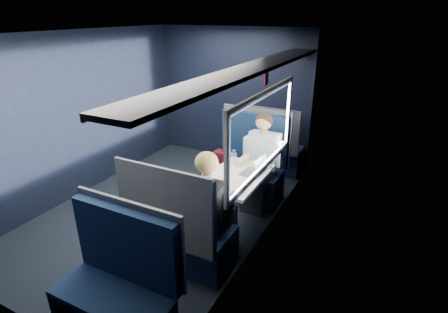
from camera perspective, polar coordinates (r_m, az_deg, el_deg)
The scene contains 13 objects.
ground at distance 4.95m, azimuth -9.44°, elevation -8.42°, with size 2.80×4.20×0.01m, color black.
room_shell at distance 4.36m, azimuth -10.43°, elevation 8.43°, with size 3.00×4.40×2.40m.
table at distance 4.15m, azimuth 1.64°, elevation -3.97°, with size 0.62×1.00×0.74m.
seat_bay_near at distance 5.04m, azimuth 3.87°, elevation -2.04°, with size 1.04×0.62×1.26m.
seat_bay_far at distance 3.70m, azimuth -7.00°, elevation -12.27°, with size 1.04×0.62×1.26m.
seat_row_front at distance 5.84m, azimuth 7.57°, elevation 1.25°, with size 1.04×0.51×1.16m.
seat_row_back at distance 3.16m, azimuth -16.85°, elevation -20.51°, with size 1.04×0.51×1.16m.
man at distance 4.69m, azimuth 6.06°, elevation -0.10°, with size 0.53×0.56×1.32m.
woman at distance 3.54m, azimuth -2.32°, elevation -7.84°, with size 0.53×0.56×1.32m.
papers at distance 4.06m, azimuth 0.67°, elevation -3.35°, with size 0.48×0.69×0.01m, color white.
laptop at distance 4.13m, azimuth 5.24°, elevation -2.10°, with size 0.24×0.31×0.22m.
bottle_small at distance 4.19m, azimuth 6.36°, elevation -1.07°, with size 0.07×0.07×0.24m.
cup at distance 4.31m, azimuth 7.41°, elevation -1.21°, with size 0.08×0.08×0.10m, color white.
Camera 1 is at (2.61, -3.36, 2.52)m, focal length 28.00 mm.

